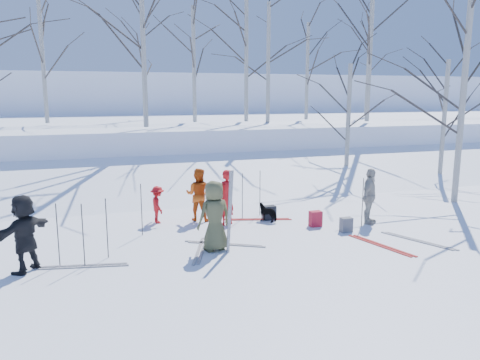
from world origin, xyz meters
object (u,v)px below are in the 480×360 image
object	(u,v)px
skier_olive_center	(214,216)
backpack_dark	(269,213)
backpack_grey	(346,225)
backpack_red	(315,219)
skier_cream_east	(369,196)
skier_grey_west	(24,233)
skier_redor_behind	(198,194)
dog	(268,212)
skier_red_seated	(158,205)
skier_red_north	(226,197)

from	to	relation	value
skier_olive_center	backpack_dark	bearing A→B (deg)	-148.43
backpack_grey	backpack_red	bearing A→B (deg)	125.38
skier_cream_east	backpack_grey	xyz separation A→B (m)	(-1.01, -0.51, -0.58)
skier_grey_west	skier_redor_behind	bearing A→B (deg)	163.63
dog	backpack_red	xyz separation A→B (m)	(1.04, -0.88, -0.05)
skier_red_seated	skier_grey_west	distance (m)	4.16
skier_olive_center	skier_red_north	bearing A→B (deg)	-125.66
skier_olive_center	skier_cream_east	xyz separation A→B (m)	(4.65, 0.83, -0.04)
skier_red_north	skier_red_seated	size ratio (longest dim) A/B	1.47
skier_grey_west	skier_cream_east	bearing A→B (deg)	136.78
skier_olive_center	skier_cream_east	size ratio (longest dim) A/B	1.05
backpack_red	backpack_grey	size ratio (longest dim) A/B	1.11
skier_redor_behind	backpack_dark	bearing A→B (deg)	-167.74
skier_redor_behind	skier_cream_east	world-z (taller)	skier_cream_east
backpack_dark	skier_red_north	bearing A→B (deg)	-174.62
skier_red_seated	skier_cream_east	size ratio (longest dim) A/B	0.67
skier_redor_behind	dog	distance (m)	2.04
dog	backpack_red	distance (m)	1.36
skier_olive_center	skier_grey_west	bearing A→B (deg)	-11.28
skier_red_seated	skier_red_north	bearing A→B (deg)	-118.49
skier_redor_behind	backpack_red	xyz separation A→B (m)	(2.88, -1.61, -0.54)
skier_grey_west	backpack_grey	world-z (taller)	skier_grey_west
skier_grey_west	backpack_dark	world-z (taller)	skier_grey_west
backpack_red	skier_grey_west	bearing A→B (deg)	-171.16
skier_red_north	skier_redor_behind	world-z (taller)	skier_red_north
skier_olive_center	skier_red_seated	distance (m)	2.90
skier_olive_center	skier_grey_west	world-z (taller)	skier_olive_center
skier_redor_behind	skier_grey_west	xyz separation A→B (m)	(-4.22, -2.71, 0.05)
skier_red_north	skier_red_seated	bearing A→B (deg)	-54.42
skier_redor_behind	skier_grey_west	world-z (taller)	skier_grey_west
skier_red_north	backpack_grey	xyz separation A→B (m)	(2.78, -1.64, -0.58)
skier_redor_behind	backpack_dark	xyz separation A→B (m)	(1.95, -0.57, -0.55)
backpack_red	dog	bearing A→B (deg)	139.63
skier_red_seated	dog	distance (m)	3.10
skier_grey_west	backpack_red	distance (m)	7.21
skier_redor_behind	skier_cream_east	size ratio (longest dim) A/B	0.97
skier_redor_behind	dog	size ratio (longest dim) A/B	2.45
skier_cream_east	dog	distance (m)	2.83
skier_redor_behind	skier_grey_west	distance (m)	5.02
skier_red_north	skier_cream_east	bearing A→B (deg)	132.81
dog	backpack_red	world-z (taller)	dog
backpack_grey	backpack_dark	size ratio (longest dim) A/B	0.95
dog	skier_red_seated	bearing A→B (deg)	-55.69
skier_red_north	skier_redor_behind	bearing A→B (deg)	-79.18
skier_red_north	skier_grey_west	size ratio (longest dim) A/B	0.96
backpack_dark	dog	bearing A→B (deg)	-123.48
skier_cream_east	skier_grey_west	bearing A→B (deg)	145.60
skier_red_north	dog	size ratio (longest dim) A/B	2.51
skier_red_seated	backpack_red	xyz separation A→B (m)	(4.02, -1.69, -0.31)
skier_red_north	skier_redor_behind	xyz separation A→B (m)	(-0.61, 0.69, -0.02)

